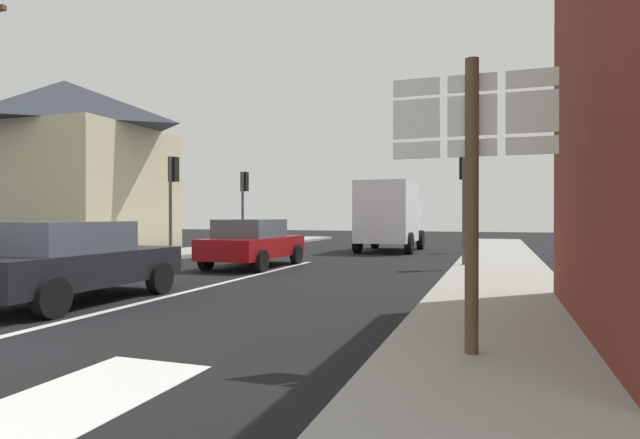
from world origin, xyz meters
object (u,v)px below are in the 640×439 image
object	(u,v)px
route_sign_post	(472,174)
traffic_light_far_left	(244,192)
delivery_truck	(390,214)
traffic_light_far_right	(475,189)
sedan_near	(71,261)
sedan_far	(253,242)
traffic_light_near_right	(465,180)
traffic_light_near_left	(173,183)

from	to	relation	value
route_sign_post	traffic_light_far_left	world-z (taller)	traffic_light_far_left
delivery_truck	traffic_light_far_right	size ratio (longest dim) A/B	1.35
traffic_light_far_left	traffic_light_far_right	size ratio (longest dim) A/B	0.98
sedan_near	sedan_far	xyz separation A→B (m)	(0.22, 7.00, 0.00)
traffic_light_far_left	delivery_truck	bearing A→B (deg)	9.12
traffic_light_near_right	traffic_light_far_left	distance (m)	11.89
delivery_truck	route_sign_post	size ratio (longest dim) A/B	1.56
sedan_near	traffic_light_near_left	world-z (taller)	traffic_light_near_left
delivery_truck	traffic_light_near_right	xyz separation A→B (m)	(3.62, -7.01, 0.99)
traffic_light_far_right	traffic_light_near_left	xyz separation A→B (m)	(-10.30, -6.97, 0.02)
sedan_near	traffic_light_near_left	bearing A→B (deg)	113.92
traffic_light_near_left	sedan_far	bearing A→B (deg)	-23.49
traffic_light_near_right	traffic_light_far_left	size ratio (longest dim) A/B	0.98
route_sign_post	traffic_light_near_right	bearing A→B (deg)	93.67
route_sign_post	traffic_light_near_right	xyz separation A→B (m)	(-0.66, 10.34, 0.63)
sedan_near	traffic_light_near_right	bearing A→B (deg)	53.03
traffic_light_near_left	delivery_truck	bearing A→B (deg)	45.21
traffic_light_far_left	traffic_light_near_right	bearing A→B (deg)	-29.97
sedan_far	traffic_light_far_left	distance (m)	8.72
sedan_far	traffic_light_far_left	size ratio (longest dim) A/B	1.15
traffic_light_far_right	traffic_light_near_left	size ratio (longest dim) A/B	0.99
sedan_near	sedan_far	world-z (taller)	same
sedan_near	traffic_light_near_left	size ratio (longest dim) A/B	1.13
traffic_light_far_left	traffic_light_far_right	xyz separation A→B (m)	(10.30, 1.31, 0.04)
delivery_truck	route_sign_post	world-z (taller)	route_sign_post
traffic_light_far_right	traffic_light_far_left	bearing A→B (deg)	-172.78
delivery_truck	traffic_light_far_right	bearing A→B (deg)	3.69
sedan_far	traffic_light_far_left	xyz separation A→B (m)	(-4.11, 7.45, 1.94)
sedan_far	traffic_light_far_right	distance (m)	10.90
sedan_far	route_sign_post	xyz separation A→B (m)	(6.85, -8.83, 1.24)
traffic_light_near_right	sedan_far	bearing A→B (deg)	-166.32
traffic_light_far_left	traffic_light_far_right	bearing A→B (deg)	7.22
route_sign_post	traffic_light_far_right	bearing A→B (deg)	92.16
traffic_light_near_right	traffic_light_near_left	world-z (taller)	traffic_light_near_left
sedan_near	traffic_light_near_right	world-z (taller)	traffic_light_near_right
sedan_near	delivery_truck	world-z (taller)	delivery_truck
delivery_truck	traffic_light_near_right	size ratio (longest dim) A/B	1.40
sedan_far	delivery_truck	distance (m)	8.94
delivery_truck	traffic_light_near_right	distance (m)	7.95
traffic_light_near_right	traffic_light_far_right	bearing A→B (deg)	90.00
traffic_light_near_right	traffic_light_far_right	xyz separation A→B (m)	(0.00, 7.25, 0.10)
sedan_near	traffic_light_far_left	bearing A→B (deg)	105.10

